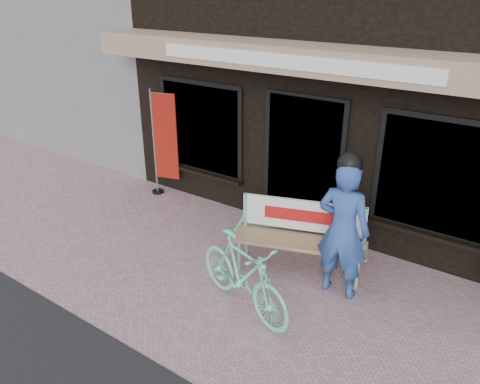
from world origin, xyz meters
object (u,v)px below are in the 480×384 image
Objects in this scene: person at (343,228)px; bicycle at (243,275)px; menu_stand at (348,232)px; nobori_red at (164,142)px; bench at (301,231)px.

bicycle is at bearing -132.78° from person.
person is 1.02m from menu_stand.
bicycle is at bearing -49.47° from nobori_red.
bicycle is at bearing -92.40° from menu_stand.
bench is 2.28× the size of menu_stand.
nobori_red reaches higher than bicycle.
bench is 3.34m from nobori_red.
nobori_red is at bearing -167.54° from menu_stand.
menu_stand is at bearing 34.69° from bench.
bench is 0.76m from menu_stand.
person is at bearing -38.20° from bench.
nobori_red is 3.72m from menu_stand.
menu_stand is at bearing 102.73° from person.
person is 4.03m from nobori_red.
person is (0.68, -0.24, 0.37)m from bench.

